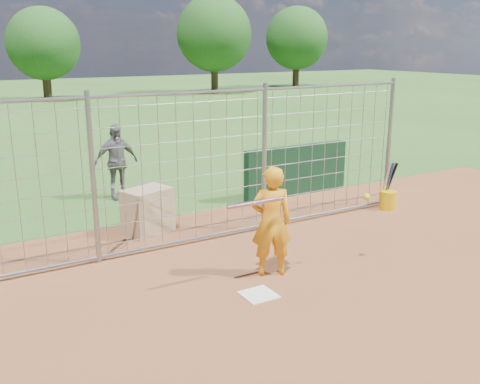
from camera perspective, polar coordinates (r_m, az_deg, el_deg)
ground at (r=7.39m, az=1.16°, el=-10.39°), size 100.00×100.00×0.00m
home_plate at (r=7.23m, az=2.01°, el=-10.91°), size 0.43×0.43×0.02m
dugout_wall at (r=11.85m, az=6.06°, el=2.32°), size 2.60×0.20×1.10m
batter at (r=7.57m, az=3.36°, el=-3.18°), size 0.69×0.58×1.61m
bystander_b at (r=11.73m, az=-13.06°, el=3.18°), size 0.98×0.46×1.62m
equipment_bin at (r=9.53m, az=-9.82°, el=-2.00°), size 0.93×0.77×0.80m
equipment_in_play at (r=7.29m, az=4.80°, el=-0.96°), size 2.26×0.31×0.21m
bucket_with_bats at (r=11.19m, az=15.51°, el=-0.56°), size 0.34×0.37×0.97m
backstop_fence at (r=8.64m, az=-5.77°, el=2.25°), size 9.08×0.08×2.60m
tree_line at (r=34.43m, az=-20.15°, el=15.33°), size 44.66×6.72×6.48m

